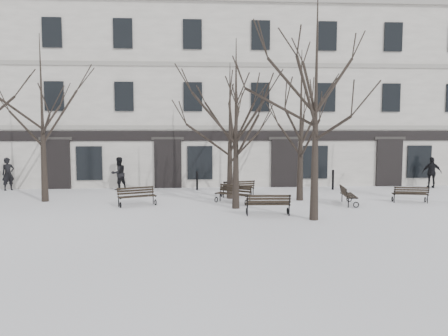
{
  "coord_description": "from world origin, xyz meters",
  "views": [
    {
      "loc": [
        -1.75,
        -18.08,
        3.5
      ],
      "look_at": [
        -0.46,
        3.0,
        1.61
      ],
      "focal_mm": 35.0,
      "sensor_mm": 36.0,
      "label": 1
    }
  ],
  "objects": [
    {
      "name": "pedestrian_a",
      "position": [
        -12.57,
        7.45,
        0.0
      ],
      "size": [
        0.81,
        0.79,
        1.88
      ],
      "primitive_type": "imported",
      "rotation": [
        0.0,
        0.0,
        0.73
      ],
      "color": "black",
      "rests_on": "ground"
    },
    {
      "name": "tree_1",
      "position": [
        -0.06,
        0.95,
        4.62
      ],
      "size": [
        5.17,
        5.17,
        7.39
      ],
      "color": "black",
      "rests_on": "ground"
    },
    {
      "name": "bollard_b",
      "position": [
        6.09,
        6.6,
        0.62
      ],
      "size": [
        0.15,
        0.15,
        1.16
      ],
      "color": "black",
      "rests_on": "ground"
    },
    {
      "name": "tree_6",
      "position": [
        3.29,
        2.98,
        4.56
      ],
      "size": [
        5.11,
        5.11,
        7.3
      ],
      "color": "black",
      "rests_on": "ground"
    },
    {
      "name": "pedestrian_c",
      "position": [
        12.2,
        6.95,
        0.0
      ],
      "size": [
        1.16,
        0.73,
        1.84
      ],
      "primitive_type": "imported",
      "rotation": [
        0.0,
        0.0,
        2.86
      ],
      "color": "black",
      "rests_on": "ground"
    },
    {
      "name": "bench_2",
      "position": [
        8.36,
        1.9,
        0.44
      ],
      "size": [
        1.67,
        0.86,
        0.8
      ],
      "rotation": [
        0.0,
        0.0,
        2.96
      ],
      "color": "black",
      "rests_on": "ground"
    },
    {
      "name": "tree_2",
      "position": [
        2.74,
        -1.68,
        5.5
      ],
      "size": [
        6.16,
        6.16,
        8.8
      ],
      "color": "black",
      "rests_on": "ground"
    },
    {
      "name": "bench_0",
      "position": [
        -4.53,
        1.87,
        0.47
      ],
      "size": [
        1.79,
        1.22,
        0.86
      ],
      "rotation": [
        0.0,
        0.0,
        0.4
      ],
      "color": "black",
      "rests_on": "ground"
    },
    {
      "name": "tree_4",
      "position": [
        -9.14,
        3.38,
        5.0
      ],
      "size": [
        5.6,
        5.6,
        8.0
      ],
      "color": "black",
      "rests_on": "ground"
    },
    {
      "name": "tree_5",
      "position": [
        -0.12,
        3.73,
        4.23
      ],
      "size": [
        4.74,
        4.74,
        6.77
      ],
      "color": "black",
      "rests_on": "ground"
    },
    {
      "name": "building",
      "position": [
        0.0,
        12.96,
        5.52
      ],
      "size": [
        40.4,
        10.2,
        11.4
      ],
      "color": "silver",
      "rests_on": "ground"
    },
    {
      "name": "bollard_a",
      "position": [
        -1.78,
        6.9,
        0.59
      ],
      "size": [
        0.14,
        0.14,
        1.1
      ],
      "color": "black",
      "rests_on": "ground"
    },
    {
      "name": "bench_1",
      "position": [
        1.1,
        -0.75,
        0.49
      ],
      "size": [
        1.81,
        0.72,
        0.9
      ],
      "rotation": [
        0.0,
        0.0,
        3.1
      ],
      "color": "black",
      "rests_on": "ground"
    },
    {
      "name": "bench_4",
      "position": [
        0.33,
        4.26,
        0.47
      ],
      "size": [
        1.8,
        1.01,
        0.86
      ],
      "rotation": [
        0.0,
        0.0,
        3.38
      ],
      "color": "black",
      "rests_on": "ground"
    },
    {
      "name": "ground",
      "position": [
        0.0,
        0.0,
        0.0
      ],
      "size": [
        100.0,
        100.0,
        0.0
      ],
      "primitive_type": "plane",
      "color": "white",
      "rests_on": "ground"
    },
    {
      "name": "bench_5",
      "position": [
        5.21,
        1.59,
        0.46
      ],
      "size": [
        0.86,
        1.76,
        0.85
      ],
      "rotation": [
        0.0,
        0.0,
        1.42
      ],
      "color": "black",
      "rests_on": "ground"
    },
    {
      "name": "bench_3",
      "position": [
        -0.05,
        2.29,
        0.47
      ],
      "size": [
        1.74,
        1.49,
        0.87
      ],
      "rotation": [
        0.0,
        0.0,
        -0.62
      ],
      "color": "black",
      "rests_on": "ground"
    },
    {
      "name": "pedestrian_b",
      "position": [
        -6.29,
        7.27,
        0.0
      ],
      "size": [
        1.17,
        1.15,
        1.9
      ],
      "primitive_type": "imported",
      "rotation": [
        0.0,
        0.0,
        3.88
      ],
      "color": "black",
      "rests_on": "ground"
    }
  ]
}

